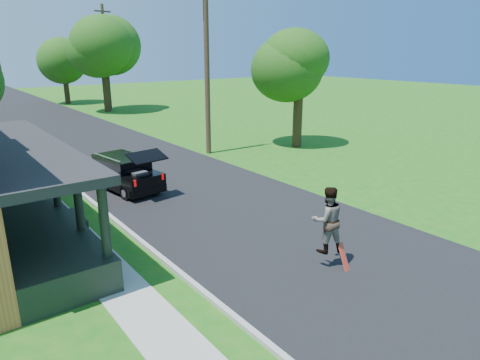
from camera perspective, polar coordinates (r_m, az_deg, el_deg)
ground at (r=13.69m, az=9.04°, el=-8.86°), size 140.00×140.00×0.00m
street at (r=30.42m, az=-19.04°, el=4.79°), size 8.00×120.00×0.02m
curb at (r=29.47m, az=-26.50°, el=3.57°), size 0.15×120.00×0.12m
black_suv at (r=19.40m, az=-15.20°, el=0.95°), size 2.20×4.47×2.00m
skateboarder at (r=12.14m, az=11.58°, el=-5.21°), size 1.14×1.03×1.91m
skateboard at (r=12.50m, az=13.68°, el=-10.16°), size 0.25×0.46×0.82m
tree_right_near at (r=27.06m, az=7.84°, el=14.95°), size 5.67×5.23×7.49m
tree_right_mid at (r=45.26m, az=-17.96°, el=16.61°), size 8.08×8.25×9.82m
tree_right_far at (r=53.56m, az=-22.62°, el=14.92°), size 6.83×6.48×7.95m
utility_pole_near at (r=25.06m, az=-4.45°, el=15.21°), size 1.84×0.32×10.04m
utility_pole_far at (r=46.44m, az=-17.40°, el=15.39°), size 1.78×0.57×10.21m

